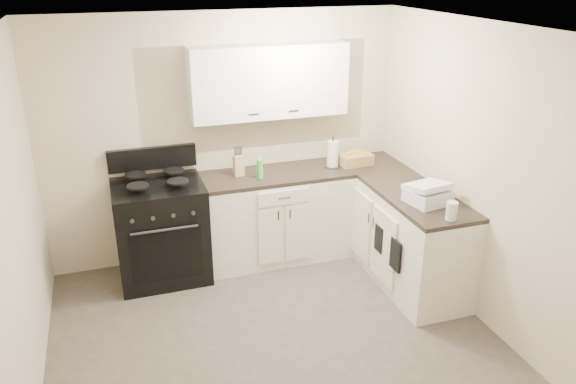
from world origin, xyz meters
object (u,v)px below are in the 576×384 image
object	(u,v)px
stove	(162,233)
wicker_basket	(355,159)
paper_towel	(333,154)
countertop_grill	(428,196)
knife_block	(239,165)

from	to	relation	value
stove	wicker_basket	bearing A→B (deg)	0.51
paper_towel	wicker_basket	world-z (taller)	paper_towel
wicker_basket	countertop_grill	xyz separation A→B (m)	(0.18, -1.12, 0.01)
stove	paper_towel	bearing A→B (deg)	0.61
countertop_grill	paper_towel	bearing A→B (deg)	101.35
knife_block	paper_towel	distance (m)	0.98
wicker_basket	countertop_grill	size ratio (longest dim) A/B	1.00
knife_block	wicker_basket	distance (m)	1.24
paper_towel	countertop_grill	size ratio (longest dim) A/B	0.82
wicker_basket	countertop_grill	world-z (taller)	countertop_grill
wicker_basket	stove	bearing A→B (deg)	-179.49
knife_block	countertop_grill	bearing A→B (deg)	-44.63
stove	knife_block	size ratio (longest dim) A/B	4.90
paper_towel	wicker_basket	size ratio (longest dim) A/B	0.82
knife_block	countertop_grill	size ratio (longest dim) A/B	0.63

